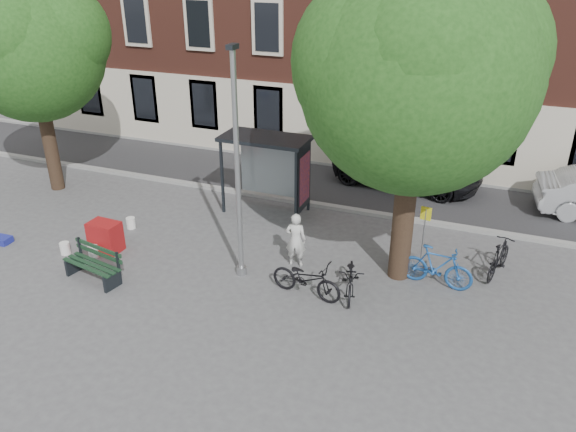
% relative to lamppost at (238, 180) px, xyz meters
% --- Properties ---
extents(ground, '(90.00, 90.00, 0.00)m').
position_rel_lamppost_xyz_m(ground, '(0.00, 0.00, -2.78)').
color(ground, '#4C4C4F').
rests_on(ground, ground).
extents(road, '(40.00, 4.00, 0.01)m').
position_rel_lamppost_xyz_m(road, '(0.00, 7.00, -2.78)').
color(road, '#28282B').
rests_on(road, ground).
extents(curb_near, '(40.00, 0.25, 0.12)m').
position_rel_lamppost_xyz_m(curb_near, '(0.00, 5.00, -2.72)').
color(curb_near, gray).
rests_on(curb_near, ground).
extents(curb_far, '(40.00, 0.25, 0.12)m').
position_rel_lamppost_xyz_m(curb_far, '(0.00, 9.00, -2.72)').
color(curb_far, gray).
rests_on(curb_far, ground).
extents(lamppost, '(0.28, 0.35, 6.11)m').
position_rel_lamppost_xyz_m(lamppost, '(0.00, 0.00, 0.00)').
color(lamppost, '#9EA0A3').
rests_on(lamppost, ground).
extents(tree_right, '(5.76, 5.60, 8.20)m').
position_rel_lamppost_xyz_m(tree_right, '(4.01, 1.38, 2.83)').
color(tree_right, black).
rests_on(tree_right, ground).
extents(tree_left, '(5.18, 4.86, 7.40)m').
position_rel_lamppost_xyz_m(tree_left, '(-8.99, 2.88, 2.43)').
color(tree_left, black).
rests_on(tree_left, ground).
extents(bus_shelter, '(2.85, 1.45, 2.62)m').
position_rel_lamppost_xyz_m(bus_shelter, '(-0.61, 4.11, -0.87)').
color(bus_shelter, '#1E2328').
rests_on(bus_shelter, ground).
extents(painter, '(0.64, 0.47, 1.59)m').
position_rel_lamppost_xyz_m(painter, '(1.20, 1.00, -1.99)').
color(painter, silver).
rests_on(painter, ground).
extents(bench, '(1.84, 0.90, 0.91)m').
position_rel_lamppost_xyz_m(bench, '(-3.56, -1.67, -2.37)').
color(bench, '#1E2328').
rests_on(bench, ground).
extents(bike_a, '(2.00, 0.93, 1.01)m').
position_rel_lamppost_xyz_m(bike_a, '(2.00, -0.34, -2.28)').
color(bike_a, black).
rests_on(bike_a, ground).
extents(bike_b, '(1.93, 0.69, 1.14)m').
position_rel_lamppost_xyz_m(bike_b, '(5.00, 1.36, -2.22)').
color(bike_b, '#1B4E96').
rests_on(bike_b, ground).
extents(bike_c, '(1.03, 1.88, 0.94)m').
position_rel_lamppost_xyz_m(bike_c, '(3.04, 0.15, -2.32)').
color(bike_c, black).
rests_on(bike_c, ground).
extents(bike_d, '(0.91, 1.77, 1.03)m').
position_rel_lamppost_xyz_m(bike_d, '(6.50, 2.54, -2.27)').
color(bike_d, black).
rests_on(bike_d, ground).
extents(car_dark, '(5.66, 3.06, 1.51)m').
position_rel_lamppost_xyz_m(car_dark, '(2.98, 8.12, -2.03)').
color(car_dark, black).
rests_on(car_dark, ground).
extents(red_stand, '(0.92, 0.64, 0.90)m').
position_rel_lamppost_xyz_m(red_stand, '(-4.29, -0.23, -2.33)').
color(red_stand, maroon).
rests_on(red_stand, ground).
extents(blue_crate, '(0.57, 0.42, 0.20)m').
position_rel_lamppost_xyz_m(blue_crate, '(-7.55, -1.03, -2.68)').
color(blue_crate, navy).
rests_on(blue_crate, ground).
extents(bucket_a, '(0.33, 0.33, 0.36)m').
position_rel_lamppost_xyz_m(bucket_a, '(-4.49, 1.23, -2.60)').
color(bucket_a, white).
rests_on(bucket_a, ground).
extents(bucket_b, '(0.30, 0.30, 0.36)m').
position_rel_lamppost_xyz_m(bucket_b, '(-5.28, -0.86, -2.60)').
color(bucket_b, white).
rests_on(bucket_b, ground).
extents(bucket_c, '(0.34, 0.34, 0.36)m').
position_rel_lamppost_xyz_m(bucket_c, '(-4.39, -0.72, -2.60)').
color(bucket_c, silver).
rests_on(bucket_c, ground).
extents(notice_sign, '(0.30, 0.07, 1.71)m').
position_rel_lamppost_xyz_m(notice_sign, '(4.45, 2.46, -1.58)').
color(notice_sign, '#9EA0A3').
rests_on(notice_sign, ground).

